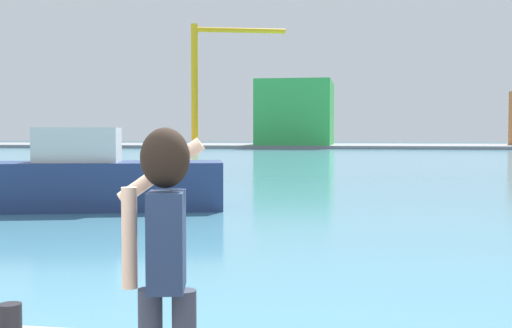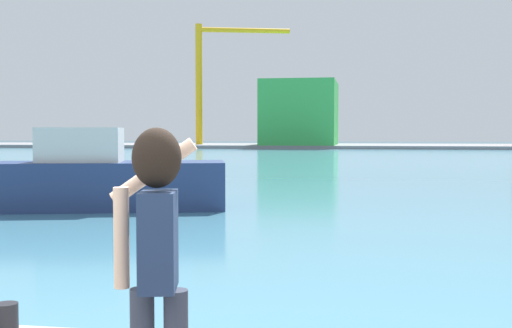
{
  "view_description": "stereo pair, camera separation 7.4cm",
  "coord_description": "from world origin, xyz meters",
  "px_view_note": "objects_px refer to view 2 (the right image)",
  "views": [
    {
      "loc": [
        1.58,
        -3.29,
        2.17
      ],
      "look_at": [
        -0.02,
        6.67,
        1.68
      ],
      "focal_mm": 45.7,
      "sensor_mm": 36.0,
      "label": 1
    },
    {
      "loc": [
        1.66,
        -3.28,
        2.17
      ],
      "look_at": [
        -0.02,
        6.67,
        1.68
      ],
      "focal_mm": 45.7,
      "sensor_mm": 36.0,
      "label": 2
    }
  ],
  "objects_px": {
    "person_photographer": "(157,246)",
    "warehouse_left": "(300,113)",
    "harbor_bollard": "(7,322)",
    "boat_moored": "(105,179)",
    "port_crane": "(211,70)"
  },
  "relations": [
    {
      "from": "person_photographer",
      "to": "warehouse_left",
      "type": "xyz_separation_m",
      "value": [
        -7.99,
        88.68,
        3.39
      ]
    },
    {
      "from": "harbor_bollard",
      "to": "boat_moored",
      "type": "height_order",
      "value": "boat_moored"
    },
    {
      "from": "person_photographer",
      "to": "warehouse_left",
      "type": "bearing_deg",
      "value": -6.75
    },
    {
      "from": "person_photographer",
      "to": "harbor_bollard",
      "type": "relative_size",
      "value": 5.71
    },
    {
      "from": "person_photographer",
      "to": "harbor_bollard",
      "type": "distance_m",
      "value": 2.4
    },
    {
      "from": "boat_moored",
      "to": "port_crane",
      "type": "height_order",
      "value": "port_crane"
    },
    {
      "from": "boat_moored",
      "to": "warehouse_left",
      "type": "relative_size",
      "value": 0.5
    },
    {
      "from": "harbor_bollard",
      "to": "port_crane",
      "type": "height_order",
      "value": "port_crane"
    },
    {
      "from": "boat_moored",
      "to": "port_crane",
      "type": "relative_size",
      "value": 0.38
    },
    {
      "from": "person_photographer",
      "to": "port_crane",
      "type": "height_order",
      "value": "port_crane"
    },
    {
      "from": "boat_moored",
      "to": "port_crane",
      "type": "bearing_deg",
      "value": 86.42
    },
    {
      "from": "harbor_bollard",
      "to": "boat_moored",
      "type": "xyz_separation_m",
      "value": [
        -4.3,
        12.39,
        0.26
      ]
    },
    {
      "from": "harbor_bollard",
      "to": "port_crane",
      "type": "relative_size",
      "value": 0.02
    },
    {
      "from": "person_photographer",
      "to": "boat_moored",
      "type": "height_order",
      "value": "boat_moored"
    },
    {
      "from": "boat_moored",
      "to": "warehouse_left",
      "type": "bearing_deg",
      "value": 76.65
    }
  ]
}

